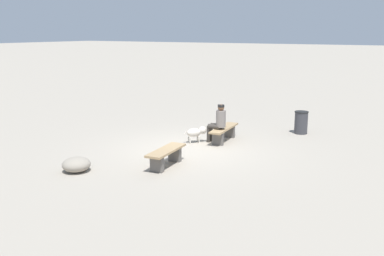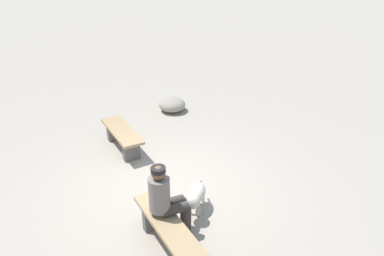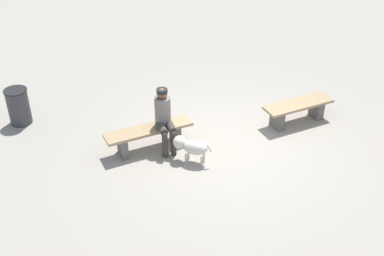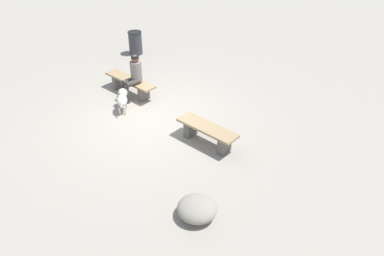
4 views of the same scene
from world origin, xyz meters
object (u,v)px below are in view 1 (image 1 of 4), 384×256
object	(u,v)px
bench_left	(166,155)
dog	(197,132)
trash_bin	(301,122)
seated_person	(218,121)
bench_right	(224,131)
boulder	(76,164)

from	to	relation	value
bench_left	dog	distance (m)	2.70
bench_left	trash_bin	world-z (taller)	trash_bin
bench_left	trash_bin	bearing A→B (deg)	-25.40
seated_person	trash_bin	world-z (taller)	seated_person
trash_bin	bench_right	bearing A→B (deg)	142.20
bench_left	bench_right	world-z (taller)	bench_left
bench_left	trash_bin	xyz separation A→B (m)	(5.64, -1.93, 0.08)
bench_right	dog	distance (m)	0.93
seated_person	dog	xyz separation A→B (m)	(-0.32, 0.62, -0.38)
dog	seated_person	bearing A→B (deg)	-24.80
bench_right	boulder	xyz separation A→B (m)	(-4.82, 1.83, -0.14)
seated_person	dog	world-z (taller)	seated_person
bench_right	trash_bin	bearing A→B (deg)	-44.31
bench_right	trash_bin	distance (m)	3.01
bench_right	seated_person	xyz separation A→B (m)	(-0.30, 0.06, 0.40)
seated_person	boulder	world-z (taller)	seated_person
trash_bin	boulder	distance (m)	8.09
dog	bench_right	bearing A→B (deg)	-9.65
bench_right	seated_person	size ratio (longest dim) A/B	1.41
seated_person	boulder	distance (m)	4.88
bench_right	boulder	size ratio (longest dim) A/B	2.40
bench_left	trash_bin	size ratio (longest dim) A/B	2.00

